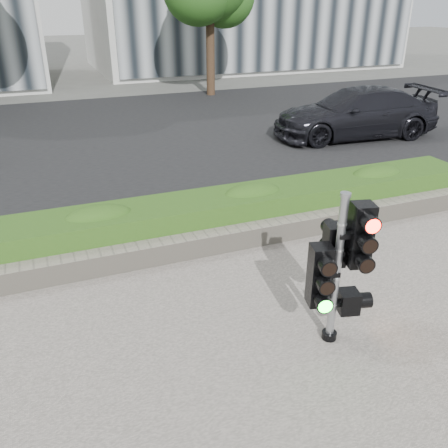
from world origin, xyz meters
name	(u,v)px	position (x,y,z in m)	size (l,w,h in m)	color
ground	(229,325)	(0.00, 0.00, 0.00)	(120.00, 120.00, 0.00)	#51514C
road	(105,137)	(0.00, 10.00, 0.01)	(60.00, 13.00, 0.02)	black
curb	(164,224)	(0.00, 3.15, 0.06)	(60.00, 0.25, 0.12)	gray
stone_wall	(184,247)	(0.00, 1.90, 0.20)	(12.00, 0.32, 0.34)	gray
hedge	(172,221)	(0.00, 2.55, 0.37)	(12.00, 1.00, 0.68)	#578829
traffic_signal	(339,262)	(1.06, -0.71, 1.09)	(0.70, 0.56, 1.91)	black
car_dark	(355,113)	(7.04, 7.19, 0.74)	(2.02, 4.96, 1.44)	black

